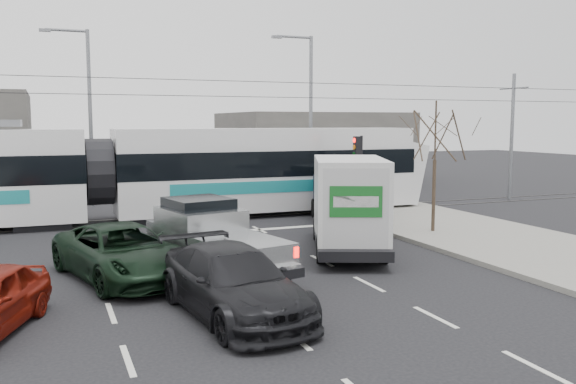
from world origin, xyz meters
name	(u,v)px	position (x,y,z in m)	size (l,w,h in m)	color
ground	(271,266)	(0.00, 0.00, 0.00)	(120.00, 120.00, 0.00)	black
sidewalk_right	(507,242)	(9.00, 0.00, 0.07)	(6.00, 60.00, 0.15)	gray
rails	(195,218)	(0.00, 10.00, 0.01)	(60.00, 1.60, 0.03)	#33302D
building_right	(311,147)	(12.00, 24.00, 2.50)	(12.00, 10.00, 5.00)	slate
bare_tree	(435,136)	(7.60, 2.50, 3.79)	(2.40, 2.40, 5.00)	#47382B
traffic_signal	(359,159)	(6.47, 6.50, 2.74)	(0.44, 0.44, 3.60)	black
street_lamp_near	(308,108)	(7.31, 14.00, 5.11)	(2.38, 0.25, 9.00)	slate
street_lamp_far	(86,107)	(-4.19, 16.00, 5.11)	(2.38, 0.25, 9.00)	slate
catenary	(194,132)	(0.00, 10.00, 3.88)	(60.00, 0.20, 7.00)	black
tram	(98,174)	(-4.19, 10.08, 2.14)	(29.55, 3.25, 6.03)	white
silver_pickup	(211,237)	(-1.92, -0.19, 1.05)	(3.19, 6.09, 2.11)	black
box_truck	(348,205)	(3.08, 0.92, 1.57)	(4.47, 6.70, 3.18)	black
navy_pickup	(340,197)	(5.60, 6.54, 1.12)	(3.45, 5.70, 2.26)	black
green_car	(123,252)	(-4.36, 0.02, 0.76)	(2.51, 5.44, 1.51)	black
dark_car	(233,282)	(-2.44, -4.18, 0.76)	(2.14, 5.27, 1.53)	black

